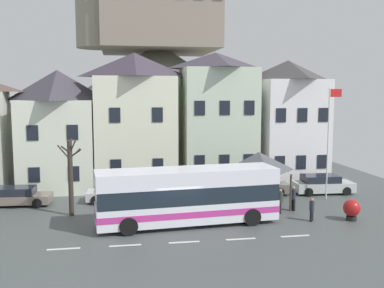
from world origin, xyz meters
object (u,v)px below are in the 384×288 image
(bare_tree_01, at_px, (71,176))
(transit_bus, at_px, (187,197))
(townhouse_02, at_px, (135,120))
(pedestrian_01, at_px, (280,199))
(hilltop_castle, at_px, (158,93))
(pedestrian_02, at_px, (293,198))
(townhouse_01, at_px, (59,129))
(townhouse_03, at_px, (215,118))
(public_bench, at_px, (265,191))
(parked_car_01, at_px, (258,185))
(flagpole, at_px, (329,136))
(bus_shelter, at_px, (259,162))
(parked_car_02, at_px, (322,184))
(townhouse_04, at_px, (287,121))
(parked_car_00, at_px, (18,196))
(harbour_buoy, at_px, (352,209))
(parked_car_03, at_px, (116,192))
(pedestrian_00, at_px, (312,209))

(bare_tree_01, bearing_deg, transit_bus, -24.14)
(townhouse_02, bearing_deg, pedestrian_01, -48.69)
(hilltop_castle, relative_size, pedestrian_02, 27.19)
(townhouse_01, height_order, bare_tree_01, townhouse_01)
(townhouse_03, distance_m, public_bench, 8.30)
(townhouse_02, xyz_separation_m, townhouse_03, (6.73, 0.59, 0.08))
(townhouse_03, distance_m, parked_car_01, 7.27)
(public_bench, distance_m, bare_tree_01, 13.77)
(parked_car_01, bearing_deg, flagpole, -18.66)
(public_bench, bearing_deg, pedestrian_01, -95.57)
(transit_bus, distance_m, flagpole, 12.11)
(pedestrian_01, bearing_deg, transit_bus, -167.85)
(townhouse_03, bearing_deg, parked_car_01, -66.52)
(bus_shelter, xyz_separation_m, parked_car_02, (5.96, 2.78, -2.33))
(townhouse_01, xyz_separation_m, pedestrian_01, (14.68, -10.56, -3.76))
(townhouse_04, height_order, parked_car_01, townhouse_04)
(parked_car_00, xyz_separation_m, parked_car_01, (17.10, 0.47, 0.07))
(townhouse_04, xyz_separation_m, harbour_buoy, (-0.68, -12.50, -4.45))
(hilltop_castle, relative_size, parked_car_03, 10.97)
(parked_car_01, relative_size, parked_car_03, 1.13)
(pedestrian_01, height_order, flagpole, flagpole)
(parked_car_01, xyz_separation_m, public_bench, (0.15, -1.17, -0.22))
(harbour_buoy, bearing_deg, parked_car_00, 160.98)
(parked_car_01, height_order, public_bench, parked_car_01)
(parked_car_02, height_order, pedestrian_00, pedestrian_00)
(townhouse_01, height_order, harbour_buoy, townhouse_01)
(bare_tree_01, bearing_deg, harbour_buoy, -13.12)
(parked_car_00, distance_m, parked_car_03, 6.61)
(bus_shelter, relative_size, pedestrian_02, 2.27)
(parked_car_00, relative_size, parked_car_03, 1.09)
(bus_shelter, distance_m, pedestrian_02, 3.27)
(pedestrian_02, distance_m, flagpole, 5.83)
(pedestrian_00, distance_m, harbour_buoy, 2.44)
(pedestrian_00, bearing_deg, parked_car_02, 60.07)
(pedestrian_00, distance_m, bare_tree_01, 14.79)
(hilltop_castle, height_order, parked_car_01, hilltop_castle)
(pedestrian_02, relative_size, flagpole, 0.20)
(townhouse_01, distance_m, pedestrian_00, 20.61)
(pedestrian_01, bearing_deg, pedestrian_00, -56.83)
(bus_shelter, bearing_deg, pedestrian_02, -41.68)
(townhouse_03, bearing_deg, pedestrian_01, -79.53)
(parked_car_03, distance_m, pedestrian_01, 11.35)
(hilltop_castle, distance_m, flagpole, 32.14)
(parked_car_01, bearing_deg, pedestrian_00, -74.50)
(bus_shelter, relative_size, bare_tree_01, 0.77)
(pedestrian_00, bearing_deg, harbour_buoy, -5.40)
(parked_car_00, xyz_separation_m, flagpole, (21.57, -1.75, 3.92))
(pedestrian_00, bearing_deg, parked_car_03, 149.32)
(transit_bus, relative_size, pedestrian_00, 7.51)
(townhouse_04, xyz_separation_m, transit_bus, (-10.50, -11.68, -3.51))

